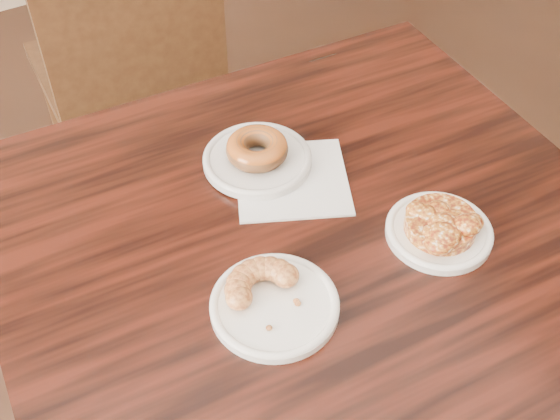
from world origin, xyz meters
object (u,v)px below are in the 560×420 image
chair_far (124,69)px  glazed_donut (257,149)px  cafe_table (314,381)px  apple_fritter (441,221)px  cruller_fragment (274,296)px

chair_far → glazed_donut: chair_far is taller
cafe_table → chair_far: (0.04, 1.00, 0.08)m
chair_far → glazed_donut: size_ratio=9.00×
cafe_table → glazed_donut: glazed_donut is taller
glazed_donut → apple_fritter: size_ratio=0.68×
apple_fritter → cruller_fragment: size_ratio=1.23×
glazed_donut → apple_fritter: 0.31m
cafe_table → glazed_donut: 0.46m
glazed_donut → cruller_fragment: (-0.12, -0.26, -0.01)m
chair_far → glazed_donut: 0.86m
cafe_table → apple_fritter: bearing=-18.2°
chair_far → glazed_donut: (-0.04, -0.79, 0.33)m
apple_fritter → cruller_fragment: bearing=178.2°
glazed_donut → cruller_fragment: 0.29m
cafe_table → chair_far: 1.00m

